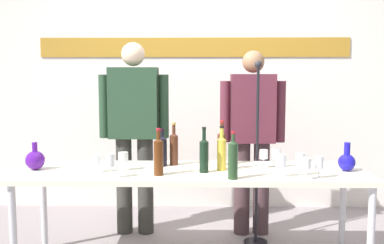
# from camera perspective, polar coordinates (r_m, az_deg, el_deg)

# --- Properties ---
(back_wall) EXTENTS (4.61, 0.11, 3.00)m
(back_wall) POSITION_cam_1_polar(r_m,az_deg,el_deg) (4.80, 0.31, 7.00)
(back_wall) COLOR silver
(back_wall) RESTS_ON ground
(display_table) EXTENTS (2.54, 0.70, 0.72)m
(display_table) POSITION_cam_1_polar(r_m,az_deg,el_deg) (3.33, -0.05, -6.97)
(display_table) COLOR silver
(display_table) RESTS_ON ground
(decanter_blue_left) EXTENTS (0.14, 0.14, 0.20)m
(decanter_blue_left) POSITION_cam_1_polar(r_m,az_deg,el_deg) (3.51, -19.25, -4.54)
(decanter_blue_left) COLOR #50168D
(decanter_blue_left) RESTS_ON display_table
(decanter_blue_right) EXTENTS (0.12, 0.12, 0.21)m
(decanter_blue_right) POSITION_cam_1_polar(r_m,az_deg,el_deg) (3.46, 19.01, -4.72)
(decanter_blue_right) COLOR #1A15B0
(decanter_blue_right) RESTS_ON display_table
(presenter_left) EXTENTS (0.61, 0.22, 1.70)m
(presenter_left) POSITION_cam_1_polar(r_m,az_deg,el_deg) (4.00, -7.35, -0.42)
(presenter_left) COLOR #32322D
(presenter_left) RESTS_ON ground
(presenter_right) EXTENTS (0.57, 0.22, 1.63)m
(presenter_right) POSITION_cam_1_polar(r_m,az_deg,el_deg) (3.99, 7.65, -1.26)
(presenter_right) COLOR #412D31
(presenter_right) RESTS_ON ground
(wine_bottle_0) EXTENTS (0.07, 0.07, 0.34)m
(wine_bottle_0) POSITION_cam_1_polar(r_m,az_deg,el_deg) (3.48, 3.80, -3.12)
(wine_bottle_0) COLOR #552D1B
(wine_bottle_0) RESTS_ON display_table
(wine_bottle_1) EXTENTS (0.07, 0.07, 0.33)m
(wine_bottle_1) POSITION_cam_1_polar(r_m,az_deg,el_deg) (3.29, 3.77, -3.79)
(wine_bottle_1) COLOR gold
(wine_bottle_1) RESTS_ON display_table
(wine_bottle_2) EXTENTS (0.07, 0.07, 0.33)m
(wine_bottle_2) POSITION_cam_1_polar(r_m,az_deg,el_deg) (3.13, -4.26, -4.19)
(wine_bottle_2) COLOR #51260E
(wine_bottle_2) RESTS_ON display_table
(wine_bottle_3) EXTENTS (0.06, 0.06, 0.33)m
(wine_bottle_3) POSITION_cam_1_polar(r_m,az_deg,el_deg) (3.22, 1.53, -4.05)
(wine_bottle_3) COLOR black
(wine_bottle_3) RESTS_ON display_table
(wine_bottle_4) EXTENTS (0.07, 0.07, 0.33)m
(wine_bottle_4) POSITION_cam_1_polar(r_m,az_deg,el_deg) (3.48, -2.31, -3.23)
(wine_bottle_4) COLOR #4D2718
(wine_bottle_4) RESTS_ON display_table
(wine_bottle_5) EXTENTS (0.07, 0.07, 0.29)m
(wine_bottle_5) POSITION_cam_1_polar(r_m,az_deg,el_deg) (3.44, -3.77, -3.54)
(wine_bottle_5) COLOR black
(wine_bottle_5) RESTS_ON display_table
(wine_bottle_6) EXTENTS (0.07, 0.07, 0.32)m
(wine_bottle_6) POSITION_cam_1_polar(r_m,az_deg,el_deg) (3.02, 5.21, -4.63)
(wine_bottle_6) COLOR #223C21
(wine_bottle_6) RESTS_ON display_table
(wine_glass_left_0) EXTENTS (0.06, 0.06, 0.13)m
(wine_glass_left_0) POSITION_cam_1_polar(r_m,az_deg,el_deg) (3.30, -11.97, -4.77)
(wine_glass_left_0) COLOR white
(wine_glass_left_0) RESTS_ON display_table
(wine_glass_left_1) EXTENTS (0.06, 0.06, 0.17)m
(wine_glass_left_1) POSITION_cam_1_polar(r_m,az_deg,el_deg) (3.09, -10.29, -4.84)
(wine_glass_left_1) COLOR white
(wine_glass_left_1) RESTS_ON display_table
(wine_glass_left_2) EXTENTS (0.07, 0.07, 0.13)m
(wine_glass_left_2) POSITION_cam_1_polar(r_m,az_deg,el_deg) (3.33, -8.70, -4.45)
(wine_glass_left_2) COLOR white
(wine_glass_left_2) RESTS_ON display_table
(wine_glass_right_0) EXTENTS (0.06, 0.06, 0.15)m
(wine_glass_right_0) POSITION_cam_1_polar(r_m,az_deg,el_deg) (3.09, 14.28, -5.17)
(wine_glass_right_0) COLOR white
(wine_glass_right_0) RESTS_ON display_table
(wine_glass_right_1) EXTENTS (0.06, 0.06, 0.15)m
(wine_glass_right_1) POSITION_cam_1_polar(r_m,az_deg,el_deg) (3.16, 15.78, -5.01)
(wine_glass_right_1) COLOR white
(wine_glass_right_1) RESTS_ON display_table
(wine_glass_right_2) EXTENTS (0.06, 0.06, 0.14)m
(wine_glass_right_2) POSITION_cam_1_polar(r_m,az_deg,el_deg) (3.41, 9.07, -4.13)
(wine_glass_right_2) COLOR white
(wine_glass_right_2) RESTS_ON display_table
(wine_glass_right_3) EXTENTS (0.06, 0.06, 0.16)m
(wine_glass_right_3) POSITION_cam_1_polar(r_m,az_deg,el_deg) (3.20, 13.57, -4.64)
(wine_glass_right_3) COLOR white
(wine_glass_right_3) RESTS_ON display_table
(wine_glass_right_4) EXTENTS (0.07, 0.07, 0.16)m
(wine_glass_right_4) POSITION_cam_1_polar(r_m,az_deg,el_deg) (3.13, 11.25, -4.85)
(wine_glass_right_4) COLOR white
(wine_glass_right_4) RESTS_ON display_table
(wine_glass_right_5) EXTENTS (0.06, 0.06, 0.14)m
(wine_glass_right_5) POSITION_cam_1_polar(r_m,az_deg,el_deg) (3.45, 10.65, -4.05)
(wine_glass_right_5) COLOR white
(wine_glass_right_5) RESTS_ON display_table
(microphone_stand) EXTENTS (0.20, 0.20, 1.53)m
(microphone_stand) POSITION_cam_1_polar(r_m,az_deg,el_deg) (3.82, 8.17, -7.78)
(microphone_stand) COLOR black
(microphone_stand) RESTS_ON ground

